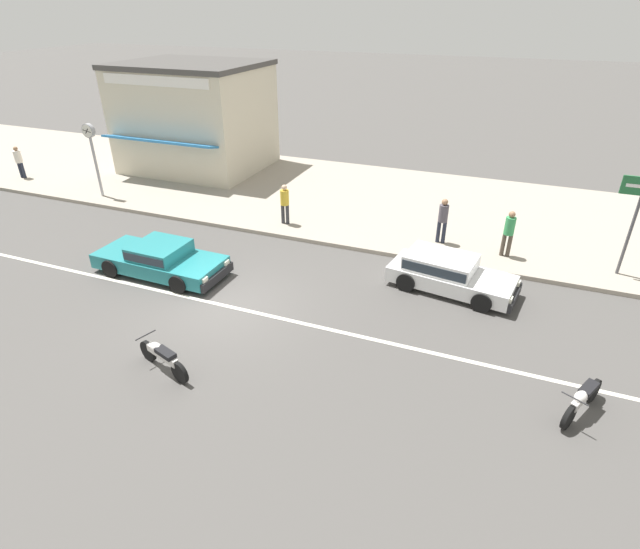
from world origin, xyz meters
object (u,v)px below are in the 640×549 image
(street_clock, at_px, (91,144))
(motorcycle_1, at_px, (583,399))
(pedestrian_far_end, at_px, (509,230))
(shopfront_corner_warung, at_px, (195,116))
(sedan_teal_1, at_px, (161,258))
(pedestrian_by_shop, at_px, (443,217))
(motorcycle_0, at_px, (162,357))
(pedestrian_mid_kerb, at_px, (19,160))
(pedestrian_near_clock, at_px, (285,201))
(hatchback_white_2, at_px, (447,272))

(street_clock, bearing_deg, motorcycle_1, -19.32)
(pedestrian_far_end, bearing_deg, shopfront_corner_warung, 161.80)
(sedan_teal_1, relative_size, pedestrian_by_shop, 2.65)
(motorcycle_0, xyz_separation_m, pedestrian_far_end, (7.35, 9.36, 0.69))
(pedestrian_mid_kerb, relative_size, pedestrian_by_shop, 0.93)
(sedan_teal_1, distance_m, pedestrian_by_shop, 9.92)
(sedan_teal_1, xyz_separation_m, motorcycle_0, (3.17, -4.13, -0.11))
(street_clock, xyz_separation_m, pedestrian_by_shop, (15.20, 0.64, -1.39))
(pedestrian_near_clock, bearing_deg, motorcycle_0, -83.79)
(pedestrian_near_clock, relative_size, pedestrian_mid_kerb, 1.02)
(motorcycle_1, relative_size, pedestrian_far_end, 1.00)
(motorcycle_1, distance_m, shopfront_corner_warung, 21.94)
(hatchback_white_2, height_order, pedestrian_mid_kerb, pedestrian_mid_kerb)
(street_clock, distance_m, pedestrian_near_clock, 9.26)
(hatchback_white_2, xyz_separation_m, pedestrian_mid_kerb, (-21.53, 3.06, 0.47))
(pedestrian_near_clock, bearing_deg, shopfront_corner_warung, 144.25)
(sedan_teal_1, height_order, street_clock, street_clock)
(motorcycle_0, relative_size, pedestrian_by_shop, 1.07)
(sedan_teal_1, xyz_separation_m, street_clock, (-6.97, 4.86, 1.99))
(sedan_teal_1, bearing_deg, shopfront_corner_warung, 117.20)
(pedestrian_mid_kerb, distance_m, pedestrian_far_end, 23.11)
(hatchback_white_2, height_order, pedestrian_far_end, pedestrian_far_end)
(hatchback_white_2, bearing_deg, street_clock, 171.31)
(hatchback_white_2, distance_m, motorcycle_0, 8.74)
(sedan_teal_1, xyz_separation_m, hatchback_white_2, (8.94, 2.43, 0.05))
(shopfront_corner_warung, bearing_deg, sedan_teal_1, -62.80)
(pedestrian_far_end, bearing_deg, sedan_teal_1, -153.60)
(motorcycle_0, relative_size, motorcycle_1, 1.08)
(motorcycle_0, height_order, pedestrian_mid_kerb, pedestrian_mid_kerb)
(sedan_teal_1, distance_m, pedestrian_near_clock, 5.49)
(sedan_teal_1, xyz_separation_m, pedestrian_far_end, (10.52, 5.22, 0.58))
(hatchback_white_2, xyz_separation_m, pedestrian_far_end, (1.57, 2.79, 0.52))
(motorcycle_0, height_order, motorcycle_1, same)
(hatchback_white_2, height_order, street_clock, street_clock)
(street_clock, relative_size, pedestrian_far_end, 1.95)
(sedan_teal_1, bearing_deg, motorcycle_0, -52.52)
(motorcycle_1, xyz_separation_m, shopfront_corner_warung, (-17.93, 12.43, 2.34))
(hatchback_white_2, relative_size, motorcycle_0, 2.27)
(sedan_teal_1, distance_m, pedestrian_far_end, 11.76)
(pedestrian_mid_kerb, bearing_deg, pedestrian_near_clock, -1.82)
(pedestrian_near_clock, distance_m, pedestrian_mid_kerb, 14.77)
(pedestrian_by_shop, bearing_deg, shopfront_corner_warung, 160.02)
(sedan_teal_1, distance_m, pedestrian_mid_kerb, 13.74)
(motorcycle_1, bearing_deg, pedestrian_far_end, 105.83)
(motorcycle_1, distance_m, pedestrian_by_shop, 8.67)
(sedan_teal_1, relative_size, pedestrian_near_clock, 2.78)
(hatchback_white_2, relative_size, motorcycle_1, 2.46)
(motorcycle_0, relative_size, street_clock, 0.56)
(hatchback_white_2, bearing_deg, motorcycle_1, -50.67)
(motorcycle_1, height_order, pedestrian_far_end, pedestrian_far_end)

